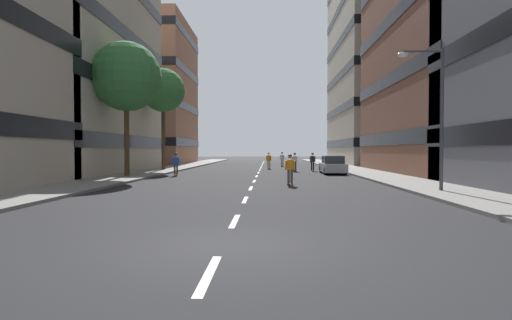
{
  "coord_description": "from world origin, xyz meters",
  "views": [
    {
      "loc": [
        0.97,
        -8.57,
        1.99
      ],
      "look_at": [
        0.0,
        21.51,
        1.28
      ],
      "focal_mm": 29.13,
      "sensor_mm": 36.0,
      "label": 1
    }
  ],
  "objects": [
    {
      "name": "parked_car_near",
      "position": [
        6.28,
        26.33,
        0.7
      ],
      "size": [
        1.82,
        4.4,
        1.52
      ],
      "color": "#B2B7BF",
      "rests_on": "ground_plane"
    },
    {
      "name": "street_tree_mid",
      "position": [
        -9.28,
        20.94,
        7.25
      ],
      "size": [
        4.96,
        4.96,
        9.61
      ],
      "color": "#4C3823",
      "rests_on": "sidewalk_left"
    },
    {
      "name": "lane_markings",
      "position": [
        0.0,
        33.0,
        0.0
      ],
      "size": [
        0.16,
        72.2,
        0.01
      ],
      "color": "silver",
      "rests_on": "ground_plane"
    },
    {
      "name": "skater_4",
      "position": [
        3.33,
        30.08,
        0.98
      ],
      "size": [
        0.56,
        0.92,
        1.78
      ],
      "color": "brown",
      "rests_on": "ground_plane"
    },
    {
      "name": "street_tree_near",
      "position": [
        -9.28,
        31.22,
        7.72
      ],
      "size": [
        4.18,
        4.18,
        9.72
      ],
      "color": "#4C3823",
      "rests_on": "sidewalk_left"
    },
    {
      "name": "skater_3",
      "position": [
        -6.29,
        23.37,
        0.98
      ],
      "size": [
        0.57,
        0.92,
        1.78
      ],
      "color": "brown",
      "rests_on": "ground_plane"
    },
    {
      "name": "skater_5",
      "position": [
        2.14,
        14.84,
        0.98
      ],
      "size": [
        0.56,
        0.92,
        1.78
      ],
      "color": "brown",
      "rests_on": "ground_plane"
    },
    {
      "name": "streetlamp_right",
      "position": [
        8.55,
        10.84,
        4.14
      ],
      "size": [
        2.13,
        0.3,
        6.5
      ],
      "color": "#3F3F44",
      "rests_on": "sidewalk_right"
    },
    {
      "name": "sidewalk_left",
      "position": [
        -9.28,
        34.32,
        0.07
      ],
      "size": [
        3.6,
        83.9,
        0.14
      ],
      "primitive_type": "cube",
      "color": "gray",
      "rests_on": "ground_plane"
    },
    {
      "name": "building_left_mid",
      "position": [
        -17.94,
        27.06,
        13.72
      ],
      "size": [
        13.85,
        20.91,
        27.27
      ],
      "color": "#BCB29E",
      "rests_on": "ground_plane"
    },
    {
      "name": "building_right_far",
      "position": [
        17.94,
        52.87,
        17.21
      ],
      "size": [
        13.85,
        23.09,
        34.23
      ],
      "color": "#BCB29E",
      "rests_on": "ground_plane"
    },
    {
      "name": "skater_1",
      "position": [
        0.91,
        35.52,
        0.98
      ],
      "size": [
        0.55,
        0.92,
        1.78
      ],
      "color": "brown",
      "rests_on": "ground_plane"
    },
    {
      "name": "sidewalk_right",
      "position": [
        9.28,
        34.32,
        0.07
      ],
      "size": [
        3.6,
        83.9,
        0.14
      ],
      "primitive_type": "cube",
      "color": "gray",
      "rests_on": "ground_plane"
    },
    {
      "name": "skater_0",
      "position": [
        5.07,
        30.88,
        1.02
      ],
      "size": [
        0.55,
        0.91,
        1.78
      ],
      "color": "brown",
      "rests_on": "ground_plane"
    },
    {
      "name": "building_left_far",
      "position": [
        -17.94,
        52.87,
        10.48
      ],
      "size": [
        13.85,
        16.75,
        20.78
      ],
      "color": "#9E6B51",
      "rests_on": "ground_plane"
    },
    {
      "name": "skater_2",
      "position": [
        2.52,
        41.73,
        0.98
      ],
      "size": [
        0.56,
        0.92,
        1.78
      ],
      "color": "brown",
      "rests_on": "ground_plane"
    },
    {
      "name": "ground_plane",
      "position": [
        0.0,
        30.51,
        0.0
      ],
      "size": [
        183.05,
        183.05,
        0.0
      ],
      "primitive_type": "plane",
      "color": "black"
    }
  ]
}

